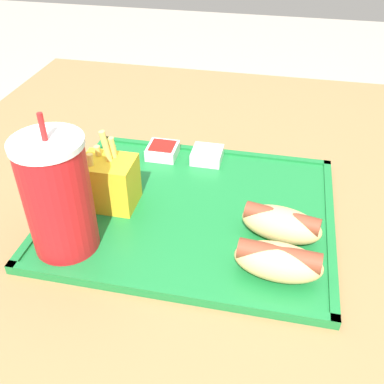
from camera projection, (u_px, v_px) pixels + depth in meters
The scene contains 8 objects.
dining_table at pixel (208, 358), 0.91m from camera, with size 1.09×1.17×0.75m.
food_tray at pixel (192, 210), 0.69m from camera, with size 0.43×0.35×0.01m.
soda_cup at pixel (58, 196), 0.58m from camera, with size 0.09×0.09×0.20m.
hot_dog_far at pixel (278, 261), 0.56m from camera, with size 0.12×0.06×0.05m.
hot_dog_near at pixel (281, 223), 0.62m from camera, with size 0.12×0.07×0.05m.
fries_carton at pixel (109, 181), 0.68m from camera, with size 0.08×0.06×0.13m.
sauce_cup_mayo at pixel (207, 155), 0.80m from camera, with size 0.05×0.05×0.02m.
sauce_cup_ketchup at pixel (163, 150), 0.81m from camera, with size 0.05×0.05×0.02m.
Camera 1 is at (-0.08, 0.53, 1.19)m, focal length 42.00 mm.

